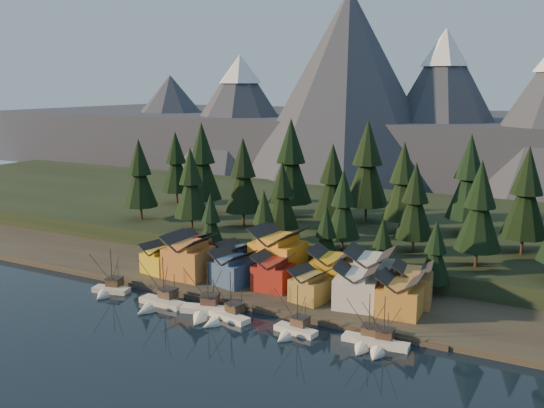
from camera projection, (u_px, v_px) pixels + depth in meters
The scene contains 45 objects.
ground at pixel (217, 338), 114.48m from camera, with size 500.00×500.00×0.00m, color black.
shore_strip at pixel (307, 276), 148.84m from camera, with size 400.00×50.00×1.50m, color #312B24.
hillside at pixel (374, 226), 191.53m from camera, with size 420.00×100.00×6.00m, color black.
dock at pixel (259, 307), 128.61m from camera, with size 80.00×4.00×1.00m, color #4F4238.
mountain_ridge at pixel (451, 127), 295.58m from camera, with size 560.00×190.00×90.00m.
boat_0 at pixel (109, 284), 138.13m from camera, with size 9.14×9.73×11.31m.
boat_1 at pixel (158, 297), 130.01m from camera, with size 11.13×12.03×11.82m.
boat_2 at pixel (205, 305), 125.53m from camera, with size 11.82×12.36×12.10m.
boat_3 at pixel (225, 311), 122.41m from camera, with size 10.45×10.99×10.91m.
boat_4 at pixel (293, 325), 115.56m from camera, with size 9.05×9.65×10.59m.
boat_5 at pixel (366, 335), 110.98m from camera, with size 9.74×10.55×10.48m.
boat_6 at pixel (381, 339), 109.30m from camera, with size 10.05×10.84×10.54m.
house_front_0 at pixel (159, 258), 148.40m from camera, with size 8.31×7.99×7.22m.
house_front_1 at pixel (189, 255), 144.62m from camera, with size 10.20×9.80×10.42m.
house_front_2 at pixel (233, 267), 139.72m from camera, with size 9.76×9.81×8.01m.
house_front_3 at pixel (273, 271), 136.32m from camera, with size 8.25×7.89×8.12m.
house_front_4 at pixel (310, 284), 128.95m from camera, with size 8.24×8.68×7.10m.
house_front_5 at pixel (357, 285), 125.01m from camera, with size 9.82×9.16×9.16m.
house_front_6 at pixel (400, 294), 121.13m from camera, with size 8.82×8.39×8.38m.
house_back_0 at pixel (192, 249), 153.38m from camera, with size 9.40×9.15×8.78m.
house_back_1 at pixel (236, 258), 146.98m from camera, with size 8.33×8.40×7.97m.
house_back_2 at pixel (278, 251), 145.05m from camera, with size 12.31×11.49×12.02m.
house_back_3 at pixel (332, 268), 135.88m from camera, with size 10.02×9.08×9.53m.
house_back_4 at pixel (370, 271), 131.44m from camera, with size 11.11×10.77×10.80m.
house_back_5 at pixel (413, 283), 127.04m from camera, with size 9.12×9.20×8.87m.
tree_hill_0 at pixel (140, 176), 184.37m from camera, with size 10.70×10.70×24.92m.
tree_hill_1 at pixel (202, 164), 192.11m from camera, with size 12.58×12.58×29.32m.
tree_hill_2 at pixel (191, 185), 170.78m from camera, with size 10.25×10.25×23.87m.
tree_hill_3 at pixel (243, 178), 176.24m from camera, with size 11.18×11.18×26.05m.
tree_hill_4 at pixel (291, 164), 184.92m from camera, with size 13.31×13.31×31.00m.
tree_hill_5 at pixel (282, 197), 159.73m from camera, with size 9.17×9.17×21.37m.
tree_hill_6 at pixel (332, 184), 168.55m from camera, with size 10.75×10.75×25.05m.
tree_hill_7 at pixel (343, 207), 149.71m from camera, with size 8.82×8.82×20.54m.
tree_hill_8 at pixel (403, 184), 166.12m from camera, with size 11.08×11.08×25.82m.
tree_hill_9 at pixel (415, 204), 148.07m from camera, with size 9.70×9.70×22.60m.
tree_hill_10 at pixel (469, 180), 165.33m from camera, with size 12.01×12.01×27.99m.
tree_hill_11 at pixel (479, 209), 136.07m from camera, with size 10.63×10.63×24.75m.
tree_hill_12 at pixel (526, 196), 145.93m from camera, with size 11.49×11.49×26.76m.
tree_hill_15 at pixel (367, 166), 180.72m from camera, with size 13.28×13.28×30.93m.
tree_hill_16 at pixel (176, 164), 209.58m from camera, with size 10.77×10.77×25.09m.
tree_shore_0 at pixel (211, 223), 159.85m from camera, with size 7.57×7.57×17.63m.
tree_shore_1 at pixel (264, 225), 152.15m from camera, with size 8.52×8.52×19.85m.
tree_shore_2 at pixel (326, 238), 144.50m from camera, with size 7.47×7.47×17.39m.
tree_shore_3 at pixel (382, 249), 138.13m from camera, with size 6.85×6.85×15.96m.
tree_shore_4 at pixel (435, 254), 132.45m from camera, with size 7.21×7.21×16.79m.
Camera 1 is at (60.22, -89.39, 47.35)m, focal length 40.00 mm.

